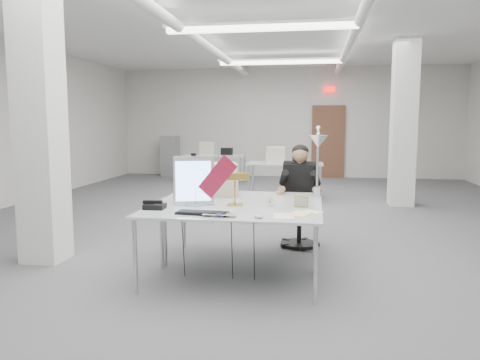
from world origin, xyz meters
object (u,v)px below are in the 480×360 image
object	(u,v)px
seated_person	(300,179)
desk_phone	(155,206)
office_chair	(300,205)
beige_monitor	(219,180)
monitor	(194,181)
laptop	(219,216)
bankers_lamp	(235,191)
architect_lamp	(318,164)
desk_main	(230,212)

from	to	relation	value
seated_person	desk_phone	world-z (taller)	seated_person
office_chair	beige_monitor	size ratio (longest dim) A/B	2.69
desk_phone	beige_monitor	world-z (taller)	beige_monitor
monitor	beige_monitor	distance (m)	0.70
laptop	bankers_lamp	distance (m)	0.66
monitor	laptop	bearing A→B (deg)	-72.17
desk_phone	architect_lamp	world-z (taller)	architect_lamp
bankers_lamp	beige_monitor	world-z (taller)	beige_monitor
monitor	desk_phone	bearing A→B (deg)	-160.91
bankers_lamp	desk_phone	world-z (taller)	bankers_lamp
desk_main	architect_lamp	distance (m)	1.22
desk_main	architect_lamp	bearing A→B (deg)	42.27
beige_monitor	bankers_lamp	bearing A→B (deg)	-80.88
desk_phone	architect_lamp	size ratio (longest dim) A/B	0.25
desk_phone	beige_monitor	xyz separation A→B (m)	(0.48, 0.93, 0.17)
office_chair	seated_person	xyz separation A→B (m)	(0.00, -0.05, 0.35)
seated_person	beige_monitor	xyz separation A→B (m)	(-0.93, -0.61, 0.05)
architect_lamp	desk_phone	bearing A→B (deg)	-174.58
monitor	laptop	xyz separation A→B (m)	(0.38, -0.57, -0.25)
desk_phone	bankers_lamp	bearing A→B (deg)	19.77
desk_phone	architect_lamp	xyz separation A→B (m)	(1.62, 0.78, 0.38)
office_chair	monitor	size ratio (longest dim) A/B	2.11
seated_person	laptop	bearing A→B (deg)	-102.66
desk_main	bankers_lamp	size ratio (longest dim) A/B	5.72
bankers_lamp	desk_main	bearing A→B (deg)	-99.76
laptop	desk_phone	distance (m)	0.79
beige_monitor	architect_lamp	world-z (taller)	architect_lamp
bankers_lamp	desk_phone	size ratio (longest dim) A/B	1.55
monitor	laptop	size ratio (longest dim) A/B	1.67
desk_main	seated_person	size ratio (longest dim) A/B	2.09
bankers_lamp	desk_phone	xyz separation A→B (m)	(-0.77, -0.32, -0.13)
laptop	seated_person	bearing A→B (deg)	70.50
office_chair	architect_lamp	size ratio (longest dim) A/B	1.35
monitor	seated_person	bearing A→B (deg)	34.72
monitor	office_chair	bearing A→B (deg)	35.78
desk_main	office_chair	size ratio (longest dim) A/B	1.64
beige_monitor	desk_phone	bearing A→B (deg)	-133.50
laptop	beige_monitor	bearing A→B (deg)	101.91
architect_lamp	laptop	bearing A→B (deg)	-149.36
desk_main	bankers_lamp	xyz separation A→B (m)	(-0.00, 0.31, 0.17)
desk_main	beige_monitor	xyz separation A→B (m)	(-0.30, 0.93, 0.21)
office_chair	beige_monitor	world-z (taller)	beige_monitor
office_chair	bankers_lamp	distance (m)	1.47
seated_person	desk_main	bearing A→B (deg)	-105.02
monitor	desk_phone	world-z (taller)	monitor
bankers_lamp	architect_lamp	bearing A→B (deg)	17.94
seated_person	office_chair	bearing A→B (deg)	97.40
beige_monitor	architect_lamp	size ratio (longest dim) A/B	0.50
office_chair	laptop	distance (m)	2.04
monitor	beige_monitor	size ratio (longest dim) A/B	1.27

